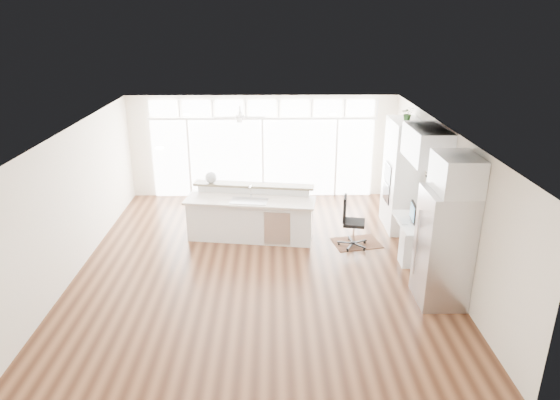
{
  "coord_description": "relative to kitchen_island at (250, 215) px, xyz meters",
  "views": [
    {
      "loc": [
        0.25,
        -8.82,
        4.7
      ],
      "look_at": [
        0.4,
        0.6,
        1.13
      ],
      "focal_mm": 32.0,
      "sensor_mm": 36.0,
      "label": 1
    }
  ],
  "objects": [
    {
      "name": "office_chair",
      "position": [
        2.19,
        -0.45,
        -0.0
      ],
      "size": [
        0.67,
        0.64,
        1.11
      ],
      "primitive_type": "cube",
      "rotation": [
        0.0,
        0.0,
        -0.2
      ],
      "color": "black",
      "rests_on": "floor"
    },
    {
      "name": "glass_wall",
      "position": [
        0.23,
        2.72,
        0.49
      ],
      "size": [
        5.8,
        0.06,
        2.08
      ],
      "primitive_type": "cube",
      "color": "white",
      "rests_on": "wall_back"
    },
    {
      "name": "ceiling",
      "position": [
        0.23,
        -1.22,
        2.14
      ],
      "size": [
        7.0,
        8.0,
        0.02
      ],
      "primitive_type": "cube",
      "color": "white",
      "rests_on": "wall_back"
    },
    {
      "name": "oven_cabinet",
      "position": [
        3.4,
        0.58,
        0.69
      ],
      "size": [
        0.64,
        1.2,
        2.5
      ],
      "primitive_type": "cube",
      "color": "white",
      "rests_on": "floor"
    },
    {
      "name": "wall_left",
      "position": [
        -3.27,
        -1.22,
        0.79
      ],
      "size": [
        0.04,
        8.0,
        2.7
      ],
      "primitive_type": "cube",
      "color": "white",
      "rests_on": "floor"
    },
    {
      "name": "desk_window",
      "position": [
        3.69,
        -0.92,
        0.99
      ],
      "size": [
        0.04,
        0.85,
        0.85
      ],
      "primitive_type": "cube",
      "color": "white",
      "rests_on": "wall_right"
    },
    {
      "name": "refrigerator",
      "position": [
        3.34,
        -2.57,
        0.44
      ],
      "size": [
        0.76,
        0.9,
        2.0
      ],
      "primitive_type": "cube",
      "color": "#BCBDC2",
      "rests_on": "floor"
    },
    {
      "name": "kitchen_island",
      "position": [
        0.0,
        0.0,
        0.0
      ],
      "size": [
        2.92,
        1.44,
        1.11
      ],
      "primitive_type": "cube",
      "rotation": [
        0.0,
        0.0,
        -0.14
      ],
      "color": "white",
      "rests_on": "floor"
    },
    {
      "name": "rug",
      "position": [
        2.3,
        -0.3,
        -0.55
      ],
      "size": [
        1.1,
        0.89,
        0.01
      ],
      "primitive_type": "cube",
      "rotation": [
        0.0,
        0.0,
        0.21
      ],
      "color": "#321A10",
      "rests_on": "floor"
    },
    {
      "name": "upper_cabinets",
      "position": [
        3.4,
        -0.92,
        1.79
      ],
      "size": [
        0.64,
        1.3,
        0.64
      ],
      "primitive_type": "cube",
      "color": "white",
      "rests_on": "wall_right"
    },
    {
      "name": "keyboard",
      "position": [
        3.11,
        -0.92,
        0.21
      ],
      "size": [
        0.16,
        0.33,
        0.02
      ],
      "primitive_type": "cube",
      "rotation": [
        0.0,
        0.0,
        -0.15
      ],
      "color": "silver",
      "rests_on": "desk_nook"
    },
    {
      "name": "wall_right",
      "position": [
        3.73,
        -1.22,
        0.79
      ],
      "size": [
        0.04,
        8.0,
        2.7
      ],
      "primitive_type": "cube",
      "color": "white",
      "rests_on": "floor"
    },
    {
      "name": "ceiling_fan",
      "position": [
        -0.27,
        1.58,
        1.92
      ],
      "size": [
        1.16,
        1.16,
        0.32
      ],
      "primitive_type": "cube",
      "color": "white",
      "rests_on": "ceiling"
    },
    {
      "name": "desk_nook",
      "position": [
        3.36,
        -0.92,
        -0.18
      ],
      "size": [
        0.72,
        1.3,
        0.76
      ],
      "primitive_type": "cube",
      "color": "white",
      "rests_on": "floor"
    },
    {
      "name": "potted_plant",
      "position": [
        3.4,
        0.58,
        2.06
      ],
      "size": [
        0.28,
        0.31,
        0.23
      ],
      "primitive_type": "imported",
      "rotation": [
        0.0,
        0.0,
        -0.07
      ],
      "color": "#32622A",
      "rests_on": "oven_cabinet"
    },
    {
      "name": "wall_back",
      "position": [
        0.23,
        2.78,
        0.79
      ],
      "size": [
        7.0,
        0.04,
        2.7
      ],
      "primitive_type": "cube",
      "color": "white",
      "rests_on": "floor"
    },
    {
      "name": "monitor",
      "position": [
        3.28,
        -0.92,
        0.41
      ],
      "size": [
        0.13,
        0.5,
        0.41
      ],
      "primitive_type": "cube",
      "rotation": [
        0.0,
        0.0,
        -0.1
      ],
      "color": "black",
      "rests_on": "desk_nook"
    },
    {
      "name": "recessed_lights",
      "position": [
        0.23,
        -1.02,
        2.12
      ],
      "size": [
        3.4,
        3.0,
        0.02
      ],
      "primitive_type": "cube",
      "color": "beige",
      "rests_on": "ceiling"
    },
    {
      "name": "fridge_cabinet",
      "position": [
        3.4,
        -2.57,
        1.74
      ],
      "size": [
        0.64,
        0.9,
        0.6
      ],
      "primitive_type": "cube",
      "color": "white",
      "rests_on": "wall_right"
    },
    {
      "name": "fishbowl",
      "position": [
        -0.88,
        0.53,
        0.69
      ],
      "size": [
        0.3,
        0.3,
        0.26
      ],
      "primitive_type": "sphere",
      "rotation": [
        0.0,
        0.0,
        -0.15
      ],
      "color": "silver",
      "rests_on": "kitchen_island"
    },
    {
      "name": "transom_row",
      "position": [
        0.23,
        2.72,
        1.82
      ],
      "size": [
        5.9,
        0.06,
        0.4
      ],
      "primitive_type": "cube",
      "color": "white",
      "rests_on": "wall_back"
    },
    {
      "name": "framed_photos",
      "position": [
        3.69,
        -0.3,
        0.84
      ],
      "size": [
        0.06,
        0.22,
        0.8
      ],
      "primitive_type": "cube",
      "color": "black",
      "rests_on": "wall_right"
    },
    {
      "name": "floor",
      "position": [
        0.23,
        -1.22,
        -0.57
      ],
      "size": [
        7.0,
        8.0,
        0.02
      ],
      "primitive_type": "cube",
      "color": "#442414",
      "rests_on": "ground"
    },
    {
      "name": "wall_front",
      "position": [
        0.23,
        -5.22,
        0.79
      ],
      "size": [
        7.0,
        0.04,
        2.7
      ],
      "primitive_type": "cube",
      "color": "white",
      "rests_on": "floor"
    }
  ]
}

